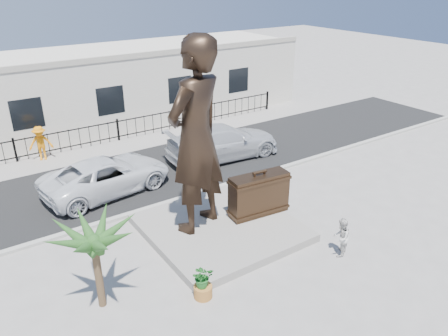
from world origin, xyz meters
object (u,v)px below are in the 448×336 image
object	(u,v)px
suitcase	(259,194)
statue	(196,137)
tourist	(341,237)
car_white	(107,175)

from	to	relation	value
suitcase	statue	bearing A→B (deg)	171.95
tourist	car_white	size ratio (longest dim) A/B	0.25
statue	suitcase	xyz separation A→B (m)	(2.38, -0.60, -2.64)
tourist	suitcase	bearing A→B (deg)	-106.08
suitcase	tourist	distance (m)	3.54
statue	tourist	bearing A→B (deg)	107.40
tourist	car_white	world-z (taller)	car_white
suitcase	car_white	distance (m)	6.90
tourist	car_white	distance (m)	10.25
suitcase	car_white	size ratio (longest dim) A/B	0.41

